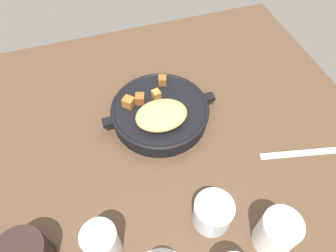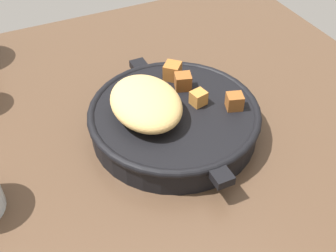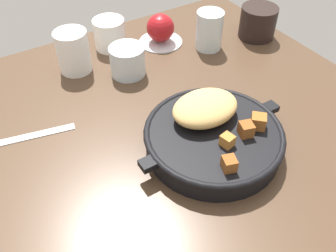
{
  "view_description": "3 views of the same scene",
  "coord_description": "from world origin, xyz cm",
  "px_view_note": "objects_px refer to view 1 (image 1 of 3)",
  "views": [
    {
      "loc": [
        18.22,
        41.43,
        61.79
      ],
      "look_at": [
        5.48,
        1.95,
        6.05
      ],
      "focal_mm": 32.43,
      "sensor_mm": 36.0,
      "label": 1
    },
    {
      "loc": [
        -35.85,
        14.99,
        42.55
      ],
      "look_at": [
        -1.12,
        -1.36,
        7.85
      ],
      "focal_mm": 45.24,
      "sensor_mm": 36.0,
      "label": 2
    },
    {
      "loc": [
        -25.59,
        -39.93,
        48.91
      ],
      "look_at": [
        -0.64,
        0.35,
        3.78
      ],
      "focal_mm": 39.44,
      "sensor_mm": 36.0,
      "label": 3
    }
  ],
  "objects_px": {
    "butter_knife": "(303,153)",
    "white_creamer_pitcher": "(276,233)",
    "cast_iron_skillet": "(160,112)",
    "water_glass_short": "(213,213)",
    "water_glass_tall": "(102,243)"
  },
  "relations": [
    {
      "from": "cast_iron_skillet",
      "to": "butter_knife",
      "type": "distance_m",
      "value": 0.36
    },
    {
      "from": "butter_knife",
      "to": "water_glass_short",
      "type": "height_order",
      "value": "water_glass_short"
    },
    {
      "from": "butter_knife",
      "to": "white_creamer_pitcher",
      "type": "relative_size",
      "value": 2.2
    },
    {
      "from": "water_glass_tall",
      "to": "water_glass_short",
      "type": "xyz_separation_m",
      "value": [
        -0.22,
        0.01,
        -0.01
      ]
    },
    {
      "from": "butter_knife",
      "to": "water_glass_short",
      "type": "bearing_deg",
      "value": 28.43
    },
    {
      "from": "water_glass_tall",
      "to": "white_creamer_pitcher",
      "type": "height_order",
      "value": "white_creamer_pitcher"
    },
    {
      "from": "water_glass_tall",
      "to": "water_glass_short",
      "type": "bearing_deg",
      "value": 178.62
    },
    {
      "from": "cast_iron_skillet",
      "to": "white_creamer_pitcher",
      "type": "height_order",
      "value": "white_creamer_pitcher"
    },
    {
      "from": "butter_knife",
      "to": "white_creamer_pitcher",
      "type": "height_order",
      "value": "white_creamer_pitcher"
    },
    {
      "from": "white_creamer_pitcher",
      "to": "water_glass_short",
      "type": "bearing_deg",
      "value": -38.86
    },
    {
      "from": "cast_iron_skillet",
      "to": "water_glass_tall",
      "type": "xyz_separation_m",
      "value": [
        0.19,
        0.28,
        0.02
      ]
    },
    {
      "from": "cast_iron_skillet",
      "to": "butter_knife",
      "type": "xyz_separation_m",
      "value": [
        -0.29,
        0.2,
        -0.03
      ]
    },
    {
      "from": "water_glass_short",
      "to": "cast_iron_skillet",
      "type": "bearing_deg",
      "value": -85.15
    },
    {
      "from": "butter_knife",
      "to": "white_creamer_pitcher",
      "type": "bearing_deg",
      "value": 53.42
    },
    {
      "from": "white_creamer_pitcher",
      "to": "water_glass_tall",
      "type": "bearing_deg",
      "value": -14.58
    }
  ]
}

